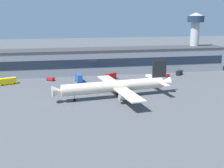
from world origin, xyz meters
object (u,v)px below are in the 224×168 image
(traffic_cone_0, at_px, (70,107))
(crew_van, at_px, (179,73))
(baggage_tug, at_px, (166,75))
(traffic_cone_2, at_px, (141,102))
(traffic_cone_3, at_px, (96,109))
(airliner, at_px, (116,86))
(catering_truck, at_px, (79,78))
(fuel_truck, at_px, (7,81))
(follow_me_car, at_px, (51,79))
(stair_truck, at_px, (111,76))
(pushback_tractor, at_px, (150,76))
(control_tower, at_px, (195,34))
(traffic_cone_1, at_px, (61,111))

(traffic_cone_0, bearing_deg, crew_van, 36.45)
(traffic_cone_0, bearing_deg, baggage_tug, 38.75)
(crew_van, bearing_deg, traffic_cone_2, -128.45)
(traffic_cone_0, xyz_separation_m, traffic_cone_3, (9.60, -3.70, 0.03))
(airliner, height_order, traffic_cone_2, airliner)
(crew_van, xyz_separation_m, catering_truck, (-59.63, -6.13, 0.83))
(fuel_truck, height_order, catering_truck, catering_truck)
(fuel_truck, relative_size, traffic_cone_2, 13.17)
(traffic_cone_2, bearing_deg, fuel_truck, 144.15)
(baggage_tug, bearing_deg, traffic_cone_2, -122.55)
(airliner, distance_m, traffic_cone_0, 23.49)
(fuel_truck, height_order, follow_me_car, fuel_truck)
(stair_truck, height_order, catering_truck, catering_truck)
(stair_truck, bearing_deg, pushback_tractor, -3.40)
(fuel_truck, relative_size, crew_van, 1.68)
(traffic_cone_3, bearing_deg, airliner, 54.87)
(control_tower, relative_size, traffic_cone_0, 58.91)
(stair_truck, bearing_deg, fuel_truck, -178.46)
(pushback_tractor, relative_size, traffic_cone_0, 8.93)
(crew_van, bearing_deg, catering_truck, -174.13)
(follow_me_car, bearing_deg, baggage_tug, -2.55)
(catering_truck, xyz_separation_m, traffic_cone_3, (3.16, -46.37, -1.95))
(follow_me_car, xyz_separation_m, traffic_cone_1, (4.49, -52.17, -0.72))
(traffic_cone_1, bearing_deg, catering_truck, 77.59)
(fuel_truck, distance_m, crew_van, 96.15)
(traffic_cone_1, bearing_deg, airliner, 32.39)
(stair_truck, bearing_deg, traffic_cone_3, -106.97)
(traffic_cone_0, height_order, traffic_cone_1, traffic_cone_1)
(pushback_tractor, height_order, catering_truck, catering_truck)
(airliner, xyz_separation_m, control_tower, (63.93, 56.83, 17.22))
(control_tower, height_order, traffic_cone_1, control_tower)
(follow_me_car, bearing_deg, stair_truck, -5.20)
(baggage_tug, xyz_separation_m, traffic_cone_1, (-60.33, -49.29, -0.72))
(traffic_cone_0, bearing_deg, traffic_cone_1, -134.05)
(fuel_truck, bearing_deg, control_tower, 12.03)
(follow_me_car, bearing_deg, pushback_tractor, -4.48)
(pushback_tractor, xyz_separation_m, catering_truck, (-40.04, -1.27, 1.24))
(catering_truck, bearing_deg, pushback_tractor, 1.81)
(fuel_truck, distance_m, traffic_cone_0, 53.06)
(traffic_cone_1, bearing_deg, traffic_cone_3, 1.04)
(control_tower, relative_size, traffic_cone_3, 53.12)
(baggage_tug, distance_m, traffic_cone_3, 67.87)
(pushback_tractor, bearing_deg, follow_me_car, 175.52)
(stair_truck, bearing_deg, traffic_cone_2, -84.77)
(airliner, bearing_deg, traffic_cone_0, -150.81)
(airliner, xyz_separation_m, catering_truck, (-13.66, 31.44, -2.65))
(fuel_truck, relative_size, stair_truck, 1.40)
(traffic_cone_2, bearing_deg, catering_truck, 118.23)
(pushback_tractor, height_order, stair_truck, stair_truck)
(pushback_tractor, bearing_deg, stair_truck, 176.60)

